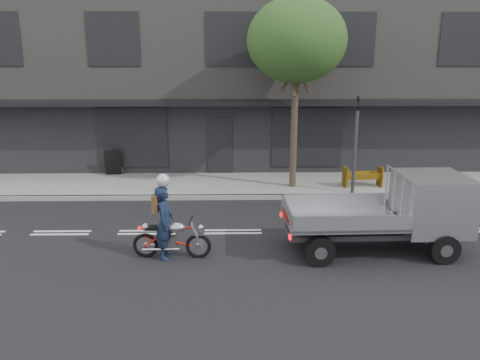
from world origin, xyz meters
name	(u,v)px	position (x,y,z in m)	size (l,w,h in m)	color
ground	(233,232)	(0.00, 0.00, 0.00)	(80.00, 80.00, 0.00)	black
sidewalk	(232,185)	(0.00, 4.70, 0.07)	(32.00, 3.20, 0.15)	gray
kerb	(233,197)	(0.00, 3.10, 0.07)	(32.00, 0.20, 0.15)	gray
building_main	(232,72)	(0.00, 11.30, 4.00)	(26.00, 10.00, 8.00)	slate
street_tree	(297,41)	(2.20, 4.20, 5.28)	(3.40, 3.40, 6.74)	#382B21
traffic_light_pole	(355,150)	(4.20, 3.35, 1.65)	(0.12, 0.12, 3.50)	#2D2D30
motorcycle	(172,238)	(-1.49, -1.67, 0.51)	(1.93, 0.56, 0.99)	black
rider	(165,222)	(-1.64, -1.67, 0.90)	(0.66, 0.43, 1.81)	#141F37
flatbed_ute	(415,206)	(4.53, -1.34, 1.17)	(4.46, 1.94, 2.05)	black
construction_barrier	(364,178)	(4.75, 3.93, 0.53)	(1.37, 0.55, 0.77)	orange
sandwich_board	(113,163)	(-4.78, 6.00, 0.65)	(0.64, 0.43, 1.01)	black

